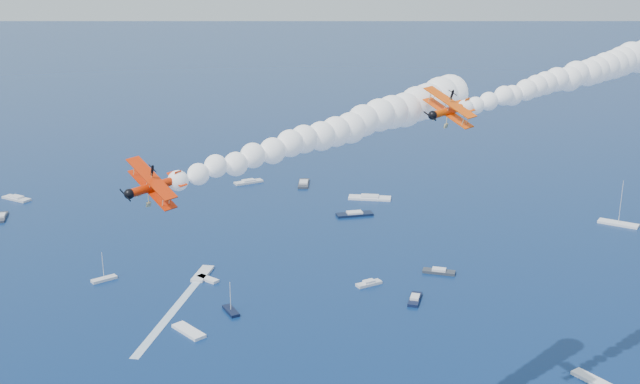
{
  "coord_description": "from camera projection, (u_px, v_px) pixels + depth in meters",
  "views": [
    {
      "loc": [
        2.55,
        -67.49,
        76.49
      ],
      "look_at": [
        4.82,
        19.17,
        49.73
      ],
      "focal_mm": 42.08,
      "sensor_mm": 36.0,
      "label": 1
    }
  ],
  "objects": [
    {
      "name": "biplane_lead",
      "position": [
        450.0,
        110.0,
        99.77
      ],
      "size": [
        11.73,
        12.33,
        8.23
      ],
      "primitive_type": null,
      "rotation": [
        -0.36,
        0.07,
        3.79
      ],
      "color": "#FF4F05"
    },
    {
      "name": "biplane_trail",
      "position": [
        154.0,
        186.0,
        78.14
      ],
      "size": [
        10.78,
        11.06,
        7.64
      ],
      "primitive_type": null,
      "rotation": [
        -0.41,
        0.07,
        3.87
      ],
      "color": "red"
    },
    {
      "name": "smoke_trail_lead",
      "position": [
        567.0,
        77.0,
        114.92
      ],
      "size": [
        54.51,
        52.74,
        9.46
      ],
      "primitive_type": null,
      "rotation": [
        0.0,
        0.0,
        3.79
      ],
      "color": "white"
    },
    {
      "name": "smoke_trail_trail",
      "position": [
        335.0,
        130.0,
        94.82
      ],
      "size": [
        54.57,
        54.25,
        9.46
      ],
      "primitive_type": null,
      "rotation": [
        0.0,
        0.0,
        3.87
      ],
      "color": "white"
    },
    {
      "name": "spectator_boats",
      "position": [
        304.0,
        263.0,
        197.43
      ],
      "size": [
        228.24,
        170.86,
        0.7
      ],
      "color": "white",
      "rests_on": "ground"
    }
  ]
}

